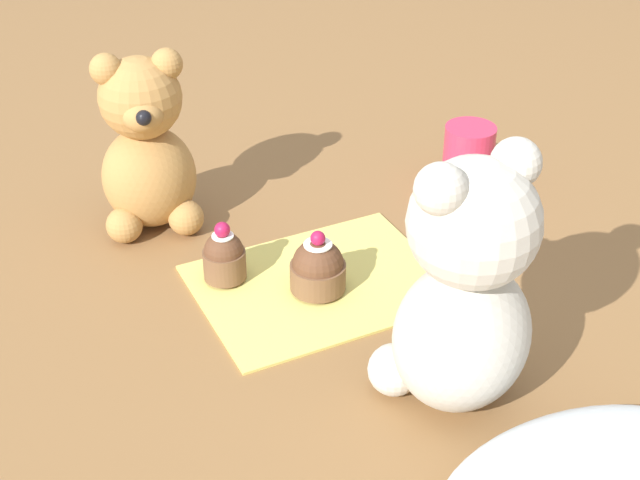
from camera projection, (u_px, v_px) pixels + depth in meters
name	position (u px, v px, depth m)	size (l,w,h in m)	color
ground_plane	(320.00, 285.00, 0.93)	(4.00, 4.00, 0.00)	olive
knitted_placemat	(320.00, 283.00, 0.93)	(0.25, 0.19, 0.01)	#E0D166
teddy_bear_cream	(463.00, 291.00, 0.73)	(0.13, 0.13, 0.24)	beige
teddy_bear_tan	(146.00, 148.00, 0.98)	(0.12, 0.12, 0.21)	#B78447
cupcake_near_cream_bear	(318.00, 268.00, 0.90)	(0.06, 0.06, 0.07)	brown
cupcake_near_tan_bear	(224.00, 256.00, 0.92)	(0.04, 0.04, 0.07)	brown
juice_glass	(468.00, 156.00, 1.09)	(0.06, 0.06, 0.08)	#DB3356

